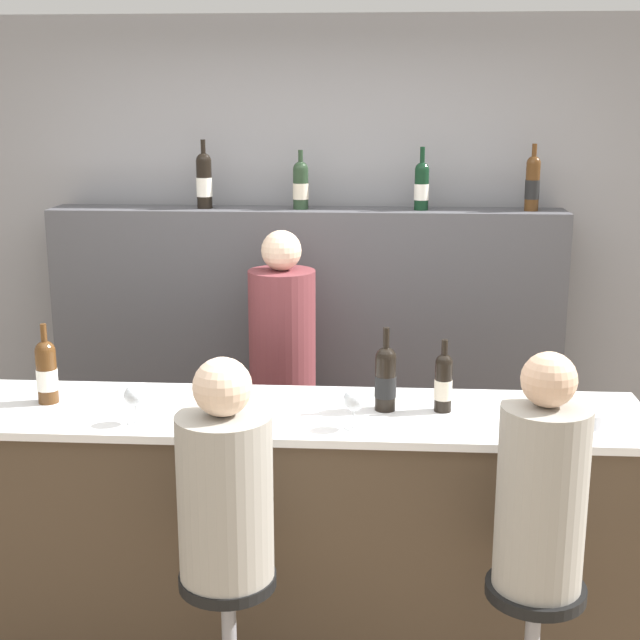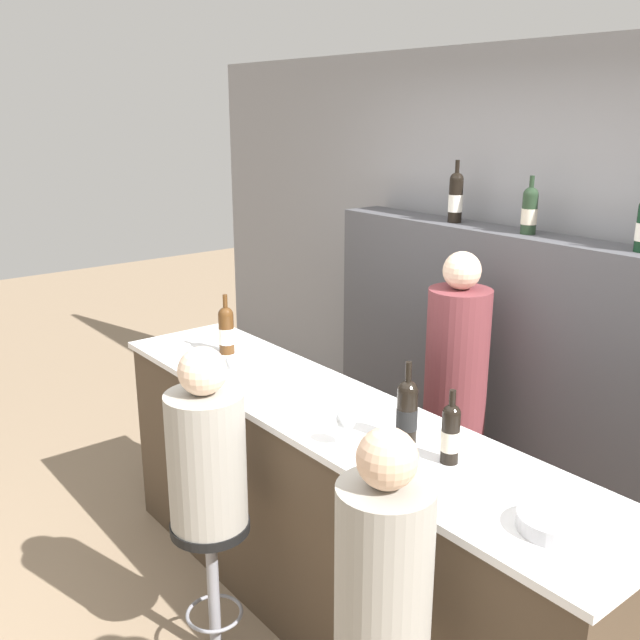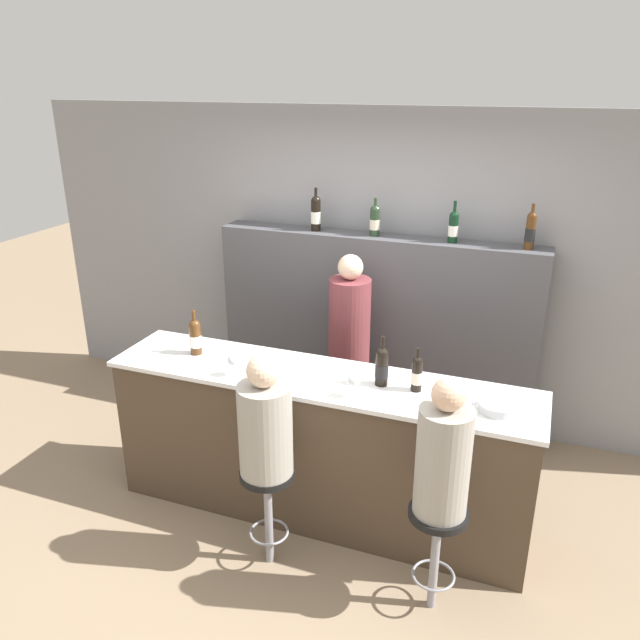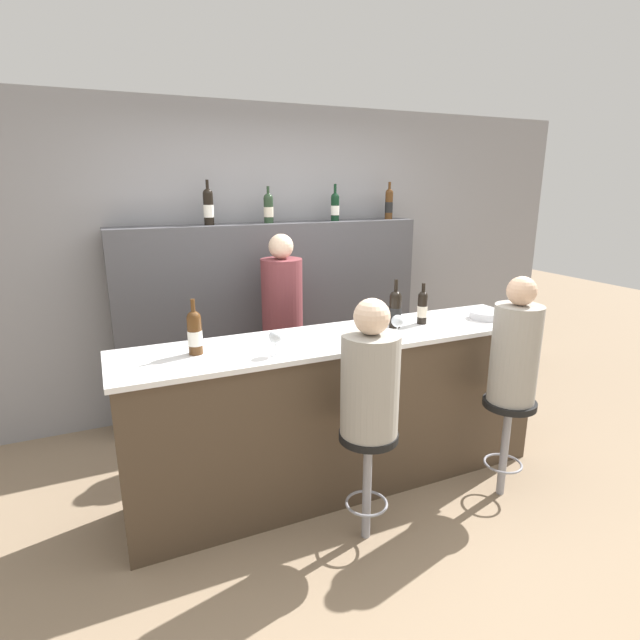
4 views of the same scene
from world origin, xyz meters
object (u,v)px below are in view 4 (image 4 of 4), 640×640
object	(u,v)px
wine_bottle_counter_2	(422,307)
wine_glass_1	(398,322)
wine_bottle_counter_1	(395,309)
wine_bottle_backbar_1	(268,208)
wine_bottle_backbar_2	(335,207)
guest_seated_left	(370,377)
wine_glass_0	(276,338)
bar_stool_right	(507,423)
wine_bottle_counter_0	(195,332)
metal_bowl	(486,315)
wine_bottle_backbar_3	(389,204)
bar_stool_left	(368,458)
guest_seated_right	(515,348)
bartender	(283,343)
wine_bottle_backbar_0	(208,207)

from	to	relation	value
wine_bottle_counter_2	wine_glass_1	world-z (taller)	wine_bottle_counter_2
wine_bottle_counter_1	wine_bottle_backbar_1	distance (m)	1.47
wine_bottle_backbar_2	guest_seated_left	xyz separation A→B (m)	(-0.69, -1.86, -0.79)
wine_glass_0	bar_stool_right	size ratio (longest dim) A/B	0.22
wine_bottle_counter_0	wine_bottle_counter_1	bearing A→B (deg)	0.00
metal_bowl	wine_glass_0	bearing A→B (deg)	-175.46
wine_bottle_backbar_2	wine_bottle_backbar_1	bearing A→B (deg)	-180.00
wine_bottle_backbar_1	guest_seated_left	world-z (taller)	wine_bottle_backbar_1
wine_bottle_counter_2	wine_glass_0	distance (m)	1.14
wine_bottle_backbar_3	bar_stool_left	world-z (taller)	wine_bottle_backbar_3
bar_stool_left	guest_seated_right	size ratio (longest dim) A/B	0.84
wine_bottle_backbar_1	guest_seated_left	bearing A→B (deg)	-92.72
wine_bottle_counter_1	bartender	world-z (taller)	bartender
wine_bottle_counter_2	metal_bowl	size ratio (longest dim) A/B	1.26
wine_bottle_backbar_0	wine_bottle_backbar_1	distance (m)	0.49
wine_bottle_backbar_1	guest_seated_right	world-z (taller)	wine_bottle_backbar_1
wine_bottle_backbar_0	bartender	world-z (taller)	wine_bottle_backbar_0
wine_bottle_backbar_0	wine_bottle_backbar_1	world-z (taller)	wine_bottle_backbar_0
wine_bottle_backbar_3	bar_stool_right	bearing A→B (deg)	-97.11
wine_glass_1	wine_bottle_counter_2	bearing A→B (deg)	32.06
wine_bottle_backbar_0	bartender	distance (m)	1.21
bar_stool_left	guest_seated_left	xyz separation A→B (m)	(0.00, 0.00, 0.47)
metal_bowl	guest_seated_left	xyz separation A→B (m)	(-1.22, -0.50, -0.09)
wine_bottle_counter_2	bar_stool_left	xyz separation A→B (m)	(-0.73, -0.58, -0.65)
wine_bottle_backbar_3	guest_seated_right	size ratio (longest dim) A/B	0.42
wine_bottle_backbar_3	bartender	size ratio (longest dim) A/B	0.21
wine_bottle_counter_1	guest_seated_right	bearing A→B (deg)	-49.80
metal_bowl	guest_seated_right	world-z (taller)	guest_seated_right
wine_bottle_backbar_3	bar_stool_right	world-z (taller)	wine_bottle_backbar_3
wine_bottle_counter_2	wine_bottle_backbar_3	world-z (taller)	wine_bottle_backbar_3
wine_bottle_backbar_0	wine_bottle_backbar_3	xyz separation A→B (m)	(1.64, 0.00, -0.00)
metal_bowl	bartender	world-z (taller)	bartender
metal_bowl	bar_stool_left	xyz separation A→B (m)	(-1.22, -0.50, -0.56)
guest_seated_right	wine_bottle_backbar_0	bearing A→B (deg)	127.14
wine_bottle_backbar_1	wine_bottle_counter_2	bearing A→B (deg)	-63.24
wine_bottle_counter_1	guest_seated_left	world-z (taller)	guest_seated_left
wine_bottle_backbar_0	wine_bottle_backbar_2	bearing A→B (deg)	0.00
wine_bottle_counter_0	wine_bottle_backbar_1	world-z (taller)	wine_bottle_backbar_1
wine_bottle_counter_0	wine_bottle_backbar_0	xyz separation A→B (m)	(0.39, 1.28, 0.62)
wine_bottle_backbar_3	metal_bowl	bearing A→B (deg)	-90.81
metal_bowl	guest_seated_left	world-z (taller)	guest_seated_left
guest_seated_left	wine_bottle_backbar_0	bearing A→B (deg)	102.19
wine_bottle_backbar_1	guest_seated_right	xyz separation A→B (m)	(0.92, -1.86, -0.76)
wine_bottle_counter_0	guest_seated_left	xyz separation A→B (m)	(0.79, -0.58, -0.19)
wine_bottle_counter_2	bar_stool_left	distance (m)	1.14
wine_glass_0	bartender	world-z (taller)	bartender
wine_bottle_counter_2	wine_bottle_backbar_0	distance (m)	1.82
wine_bottle_counter_1	wine_bottle_backbar_0	bearing A→B (deg)	125.66
wine_bottle_counter_0	wine_bottle_counter_2	bearing A→B (deg)	-0.00
wine_bottle_counter_2	guest_seated_left	world-z (taller)	guest_seated_left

